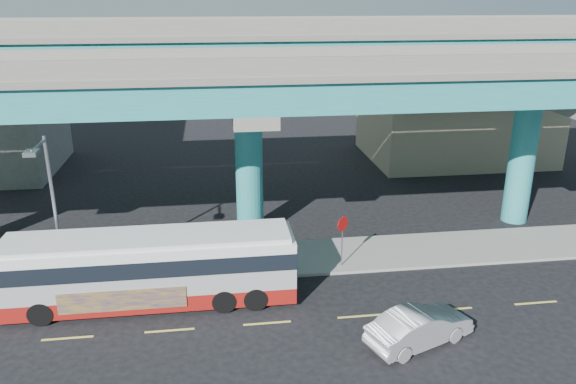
{
  "coord_description": "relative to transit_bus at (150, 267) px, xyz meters",
  "views": [
    {
      "loc": [
        -1.89,
        -20.46,
        12.92
      ],
      "look_at": [
        1.47,
        4.0,
        4.24
      ],
      "focal_mm": 35.0,
      "sensor_mm": 36.0,
      "label": 1
    }
  ],
  "objects": [
    {
      "name": "street_lamp",
      "position": [
        -4.16,
        1.39,
        3.05
      ],
      "size": [
        0.5,
        2.36,
        7.13
      ],
      "color": "gray",
      "rests_on": "sidewalk"
    },
    {
      "name": "sidewalk",
      "position": [
        4.85,
        3.44,
        -1.7
      ],
      "size": [
        70.0,
        4.0,
        0.15
      ],
      "primitive_type": "cube",
      "color": "gray",
      "rests_on": "ground"
    },
    {
      "name": "viaduct",
      "position": [
        4.85,
        7.04,
        7.36
      ],
      "size": [
        52.0,
        12.4,
        11.7
      ],
      "color": "teal",
      "rests_on": "ground"
    },
    {
      "name": "ground",
      "position": [
        4.85,
        -2.06,
        -1.78
      ],
      "size": [
        120.0,
        120.0,
        0.0
      ],
      "primitive_type": "plane",
      "color": "black",
      "rests_on": "ground"
    },
    {
      "name": "sedan",
      "position": [
        10.6,
        -4.56,
        -1.05
      ],
      "size": [
        4.59,
        5.48,
        1.46
      ],
      "primitive_type": "imported",
      "rotation": [
        0.0,
        0.0,
        1.95
      ],
      "color": "#A3A2A7",
      "rests_on": "ground"
    },
    {
      "name": "lane_markings",
      "position": [
        4.85,
        -2.36,
        -1.77
      ],
      "size": [
        58.0,
        0.12,
        0.01
      ],
      "color": "#D8C64C",
      "rests_on": "ground"
    },
    {
      "name": "building_beige",
      "position": [
        22.85,
        20.92,
        1.73
      ],
      "size": [
        14.0,
        10.23,
        7.0
      ],
      "color": "tan",
      "rests_on": "ground"
    },
    {
      "name": "stop_sign",
      "position": [
        9.04,
        2.11,
        0.29
      ],
      "size": [
        0.65,
        0.51,
        2.65
      ],
      "rotation": [
        0.0,
        0.0,
        0.27
      ],
      "color": "gray",
      "rests_on": "sidewalk"
    },
    {
      "name": "transit_bus",
      "position": [
        0.0,
        0.0,
        0.0
      ],
      "size": [
        12.65,
        2.75,
        3.24
      ],
      "rotation": [
        0.0,
        0.0,
        -0.0
      ],
      "color": "maroon",
      "rests_on": "ground"
    }
  ]
}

